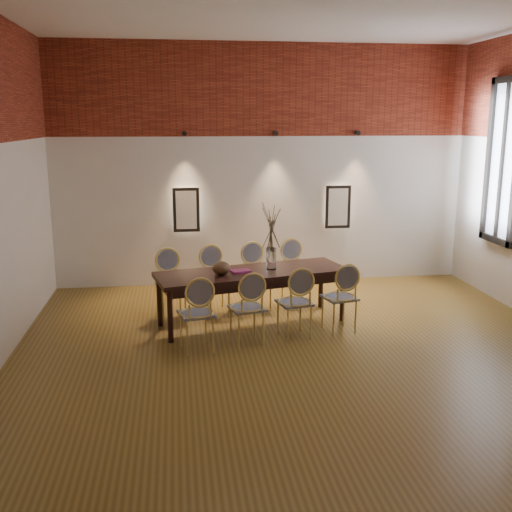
{
  "coord_description": "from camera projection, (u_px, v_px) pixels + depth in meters",
  "views": [
    {
      "loc": [
        -1.46,
        -6.53,
        2.77
      ],
      "look_at": [
        -0.46,
        0.93,
        1.05
      ],
      "focal_mm": 42.0,
      "sensor_mm": 36.0,
      "label": 1
    }
  ],
  "objects": [
    {
      "name": "chair_far_c",
      "position": [
        257.0,
        276.0,
        8.99
      ],
      "size": [
        0.53,
        0.53,
        0.94
      ],
      "primitive_type": null,
      "rotation": [
        0.0,
        0.0,
        3.36
      ],
      "color": "#DDC160",
      "rests_on": "floor"
    },
    {
      "name": "niche_left",
      "position": [
        186.0,
        210.0,
        9.99
      ],
      "size": [
        0.36,
        0.06,
        0.66
      ],
      "primitive_type": "cube",
      "color": "#FFEAC6",
      "rests_on": "wall_back"
    },
    {
      "name": "chair_near_d",
      "position": [
        339.0,
        297.0,
        7.93
      ],
      "size": [
        0.53,
        0.53,
        0.94
      ],
      "primitive_type": null,
      "rotation": [
        0.0,
        0.0,
        0.22
      ],
      "color": "#DDC160",
      "rests_on": "floor"
    },
    {
      "name": "spot_fixture_left",
      "position": [
        184.0,
        133.0,
        9.69
      ],
      "size": [
        0.08,
        0.1,
        0.08
      ],
      "primitive_type": "cylinder",
      "rotation": [
        1.57,
        0.0,
        0.0
      ],
      "color": "black",
      "rests_on": "wall_back"
    },
    {
      "name": "window_mullion",
      "position": [
        503.0,
        162.0,
        9.02
      ],
      "size": [
        0.06,
        0.06,
        2.4
      ],
      "primitive_type": "cube",
      "color": "black",
      "rests_on": "wall_right"
    },
    {
      "name": "brick_band_front",
      "position": [
        462.0,
        23.0,
        3.03
      ],
      "size": [
        7.0,
        0.02,
        1.5
      ],
      "primitive_type": "cube",
      "color": "maroon",
      "rests_on": "ground"
    },
    {
      "name": "brick_band_back",
      "position": [
        263.0,
        89.0,
        9.76
      ],
      "size": [
        7.0,
        0.02,
        1.5
      ],
      "primitive_type": "cube",
      "color": "maroon",
      "rests_on": "ground"
    },
    {
      "name": "floor",
      "position": [
        305.0,
        359.0,
        7.12
      ],
      "size": [
        7.0,
        7.0,
        0.02
      ],
      "primitive_type": "cube",
      "color": "brown",
      "rests_on": "ground"
    },
    {
      "name": "book",
      "position": [
        241.0,
        271.0,
        8.1
      ],
      "size": [
        0.29,
        0.23,
        0.03
      ],
      "primitive_type": "cube",
      "rotation": [
        0.0,
        0.0,
        0.22
      ],
      "color": "#8C2866",
      "rests_on": "dining_table"
    },
    {
      "name": "chair_near_c",
      "position": [
        294.0,
        302.0,
        7.71
      ],
      "size": [
        0.53,
        0.53,
        0.94
      ],
      "primitive_type": null,
      "rotation": [
        0.0,
        0.0,
        0.22
      ],
      "color": "#DDC160",
      "rests_on": "floor"
    },
    {
      "name": "niche_right",
      "position": [
        337.0,
        207.0,
        10.33
      ],
      "size": [
        0.36,
        0.06,
        0.66
      ],
      "primitive_type": "cube",
      "color": "#FFEAC6",
      "rests_on": "wall_back"
    },
    {
      "name": "vase",
      "position": [
        271.0,
        259.0,
        8.24
      ],
      "size": [
        0.14,
        0.14,
        0.3
      ],
      "primitive_type": "cylinder",
      "color": "silver",
      "rests_on": "dining_table"
    },
    {
      "name": "wall_front",
      "position": [
        450.0,
        265.0,
        3.24
      ],
      "size": [
        7.0,
        0.1,
        4.0
      ],
      "primitive_type": "cube",
      "color": "silver",
      "rests_on": "ground"
    },
    {
      "name": "chair_near_a",
      "position": [
        196.0,
        313.0,
        7.27
      ],
      "size": [
        0.53,
        0.53,
        0.94
      ],
      "primitive_type": null,
      "rotation": [
        0.0,
        0.0,
        0.22
      ],
      "color": "#DDC160",
      "rests_on": "floor"
    },
    {
      "name": "chair_far_d",
      "position": [
        296.0,
        273.0,
        9.21
      ],
      "size": [
        0.53,
        0.53,
        0.94
      ],
      "primitive_type": null,
      "rotation": [
        0.0,
        0.0,
        3.36
      ],
      "color": "#DDC160",
      "rests_on": "floor"
    },
    {
      "name": "bowl",
      "position": [
        221.0,
        268.0,
        7.96
      ],
      "size": [
        0.24,
        0.24,
        0.18
      ],
      "primitive_type": "ellipsoid",
      "color": "brown",
      "rests_on": "dining_table"
    },
    {
      "name": "spot_fixture_mid",
      "position": [
        276.0,
        133.0,
        9.88
      ],
      "size": [
        0.08,
        0.1,
        0.08
      ],
      "primitive_type": "cylinder",
      "rotation": [
        1.57,
        0.0,
        0.0
      ],
      "color": "black",
      "rests_on": "wall_back"
    },
    {
      "name": "window_frame",
      "position": [
        503.0,
        162.0,
        9.02
      ],
      "size": [
        0.08,
        0.9,
        2.5
      ],
      "primitive_type": "cube",
      "color": "black",
      "rests_on": "wall_right"
    },
    {
      "name": "spot_fixture_right",
      "position": [
        358.0,
        133.0,
        10.06
      ],
      "size": [
        0.08,
        0.1,
        0.08
      ],
      "primitive_type": "cylinder",
      "rotation": [
        1.57,
        0.0,
        0.0
      ],
      "color": "black",
      "rests_on": "wall_back"
    },
    {
      "name": "chair_far_b",
      "position": [
        215.0,
        280.0,
        8.77
      ],
      "size": [
        0.53,
        0.53,
        0.94
      ],
      "primitive_type": null,
      "rotation": [
        0.0,
        0.0,
        3.36
      ],
      "color": "#DDC160",
      "rests_on": "floor"
    },
    {
      "name": "dining_table",
      "position": [
        252.0,
        297.0,
        8.26
      ],
      "size": [
        2.73,
        1.39,
        0.75
      ],
      "primitive_type": "cube",
      "rotation": [
        0.0,
        0.0,
        0.22
      ],
      "color": "black",
      "rests_on": "floor"
    },
    {
      "name": "window_glass",
      "position": [
        504.0,
        162.0,
        9.02
      ],
      "size": [
        0.02,
        0.78,
        2.38
      ],
      "primitive_type": "cube",
      "color": "silver",
      "rests_on": "wall_right"
    },
    {
      "name": "chair_far_a",
      "position": [
        171.0,
        284.0,
        8.55
      ],
      "size": [
        0.53,
        0.53,
        0.94
      ],
      "primitive_type": null,
      "rotation": [
        0.0,
        0.0,
        3.36
      ],
      "color": "#DDC160",
      "rests_on": "floor"
    },
    {
      "name": "chair_near_b",
      "position": [
        247.0,
        308.0,
        7.49
      ],
      "size": [
        0.53,
        0.53,
        0.94
      ],
      "primitive_type": null,
      "rotation": [
        0.0,
        0.0,
        0.22
      ],
      "color": "#DDC160",
      "rests_on": "floor"
    },
    {
      "name": "wall_back",
      "position": [
        262.0,
        166.0,
        10.1
      ],
      "size": [
        7.0,
        0.1,
        4.0
      ],
      "primitive_type": "cube",
      "color": "silver",
      "rests_on": "ground"
    },
    {
      "name": "dried_branches",
      "position": [
        271.0,
        226.0,
        8.14
      ],
      "size": [
        0.5,
        0.5,
        0.7
      ],
      "primitive_type": null,
      "color": "#433D2B",
      "rests_on": "vase"
    }
  ]
}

